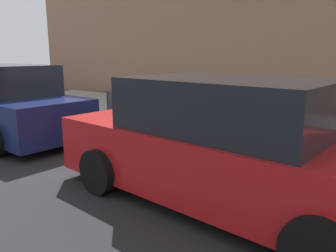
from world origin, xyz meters
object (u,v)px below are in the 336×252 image
Objects in this scene: suitcase_red_6 at (148,113)px; parking_meter at (323,108)px; suitcase_maroon_3 at (195,117)px; suitcase_olive_5 at (160,117)px; suitcase_silver_1 at (234,125)px; parked_car_navy_1 at (5,104)px; bollard_post at (110,106)px; suitcase_black_4 at (175,116)px; suitcase_navy_2 at (215,120)px; suitcase_teal_0 at (256,126)px; parked_car_red_0 at (226,146)px; fire_hydrant at (126,108)px.

parking_meter is (-4.12, -0.19, 0.51)m from suitcase_red_6.
suitcase_maroon_3 is 1.00m from suitcase_olive_5.
parked_car_navy_1 is at bearing 27.55° from suitcase_silver_1.
parking_meter is at bearing -175.70° from bollard_post.
suitcase_navy_2 is at bearing -175.47° from suitcase_black_4.
bollard_post is (4.14, 0.19, 0.04)m from suitcase_teal_0.
suitcase_teal_0 is 4.14m from bollard_post.
suitcase_red_6 is 4.16m from parking_meter.
suitcase_olive_5 is 0.17× the size of parked_car_navy_1.
suitcase_navy_2 is 0.17× the size of parked_car_red_0.
bollard_post is at bearing 17.74° from fire_hydrant.
suitcase_black_4 is at bearing 5.20° from parking_meter.
parked_car_red_0 is at bearing -180.00° from parked_car_navy_1.
suitcase_olive_5 is 3.69m from parked_car_navy_1.
parked_car_navy_1 reaches higher than suitcase_olive_5.
parked_car_red_0 is (-1.62, 2.51, 0.25)m from suitcase_navy_2.
suitcase_teal_0 is 1.27× the size of suitcase_olive_5.
parking_meter is 0.26× the size of parked_car_red_0.
suitcase_navy_2 is 1.99m from suitcase_red_6.
suitcase_silver_1 is 0.60× the size of parking_meter.
suitcase_teal_0 is at bearing 179.49° from suitcase_red_6.
parked_car_navy_1 reaches higher than suitcase_maroon_3.
suitcase_black_4 is at bearing 176.36° from suitcase_olive_5.
parked_car_red_0 is 5.86m from parked_car_navy_1.
bollard_post is at bearing -114.48° from parked_car_navy_1.
parking_meter is at bearing -174.48° from suitcase_navy_2.
parked_car_red_0 reaches higher than suitcase_black_4.
parking_meter is 6.93m from parked_car_navy_1.
suitcase_black_4 is at bearing 2.11° from suitcase_teal_0.
parked_car_red_0 is at bearing 114.80° from suitcase_silver_1.
parked_car_red_0 reaches higher than suitcase_red_6.
suitcase_black_4 is 3.61m from parked_car_red_0.
suitcase_navy_2 is 4.93m from parked_car_navy_1.
bollard_post is 2.56m from parked_car_navy_1.
suitcase_black_4 is (1.51, 0.03, 0.02)m from suitcase_silver_1.
parked_car_navy_1 is (4.72, 2.46, 0.30)m from suitcase_silver_1.
suitcase_teal_0 is 1.12× the size of suitcase_red_6.
suitcase_olive_5 is 1.15× the size of fire_hydrant.
suitcase_red_6 is at bearing -175.15° from fire_hydrant.
suitcase_black_4 reaches higher than suitcase_olive_5.
suitcase_teal_0 is 0.96m from suitcase_navy_2.
suitcase_silver_1 is at bearing 8.77° from parking_meter.
suitcase_black_4 is at bearing -142.86° from parked_car_navy_1.
suitcase_olive_5 is (1.00, 0.07, -0.10)m from suitcase_maroon_3.
parked_car_navy_1 is (1.52, 2.47, 0.28)m from fire_hydrant.
suitcase_teal_0 is 1.03× the size of suitcase_maroon_3.
parking_meter reaches higher than suitcase_silver_1.
parked_car_navy_1 is (2.72, 2.46, 0.37)m from suitcase_olive_5.
fire_hydrant is at bearing 2.95° from parking_meter.
suitcase_red_6 is at bearing -169.95° from bollard_post.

